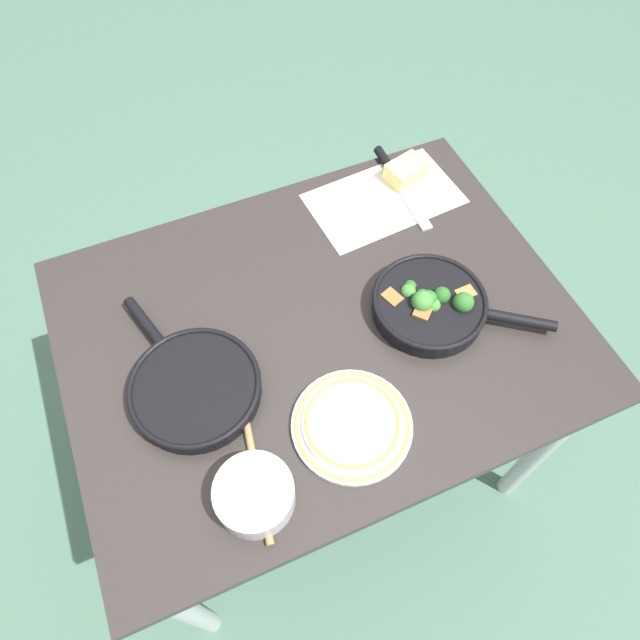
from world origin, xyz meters
TOP-DOWN VIEW (x-y plane):
  - ground_plane at (0.00, 0.00)m, footprint 14.00×14.00m
  - dining_table_red at (0.00, 0.00)m, footprint 1.11×0.84m
  - skillet_broccoli at (0.24, -0.06)m, footprint 0.35×0.30m
  - skillet_eggs at (-0.30, -0.05)m, footprint 0.27×0.40m
  - wooden_spoon at (-0.23, -0.18)m, footprint 0.08×0.34m
  - parchment_sheet at (0.30, 0.28)m, footprint 0.39×0.25m
  - grater_knife at (0.36, 0.34)m, footprint 0.03×0.29m
  - cheese_block at (0.38, 0.32)m, footprint 0.11×0.09m
  - dinner_plate_stack at (-0.04, -0.24)m, footprint 0.24×0.24m
  - prep_bowl_steel at (-0.26, -0.30)m, footprint 0.15×0.15m

SIDE VIEW (x-z plane):
  - ground_plane at x=0.00m, z-range 0.00..0.00m
  - dining_table_red at x=0.00m, z-range 0.29..1.07m
  - parchment_sheet at x=0.30m, z-range 0.78..0.78m
  - wooden_spoon at x=-0.23m, z-range 0.78..0.80m
  - grater_knife at x=0.36m, z-range 0.77..0.80m
  - dinner_plate_stack at x=-0.04m, z-range 0.78..0.81m
  - skillet_eggs at x=-0.30m, z-range 0.78..0.82m
  - cheese_block at x=0.38m, z-range 0.78..0.83m
  - skillet_broccoli at x=0.24m, z-range 0.77..0.84m
  - prep_bowl_steel at x=-0.26m, z-range 0.78..0.84m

